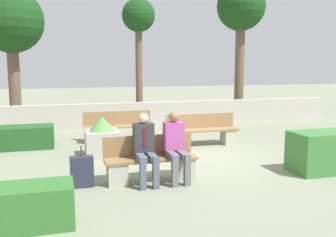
{
  "coord_description": "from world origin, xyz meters",
  "views": [
    {
      "loc": [
        -2.97,
        -8.36,
        2.21
      ],
      "look_at": [
        -0.4,
        0.5,
        0.9
      ],
      "focal_mm": 40.0,
      "sensor_mm": 36.0,
      "label": 1
    }
  ],
  "objects_px": {
    "planter_corner_left": "(102,138)",
    "suitcase": "(82,172)",
    "bench_right_side": "(118,130)",
    "bench_front": "(151,164)",
    "person_seated_man": "(145,146)",
    "bench_left_side": "(203,133)",
    "person_seated_woman": "(176,143)",
    "tree_center_right": "(241,11)",
    "tree_leftmost": "(11,23)",
    "tree_center_left": "(138,22)"
  },
  "relations": [
    {
      "from": "suitcase",
      "to": "tree_center_right",
      "type": "xyz_separation_m",
      "value": [
        7.04,
        7.72,
        4.18
      ]
    },
    {
      "from": "person_seated_woman",
      "to": "planter_corner_left",
      "type": "distance_m",
      "value": 2.73
    },
    {
      "from": "suitcase",
      "to": "person_seated_man",
      "type": "bearing_deg",
      "value": -6.84
    },
    {
      "from": "planter_corner_left",
      "to": "suitcase",
      "type": "height_order",
      "value": "planter_corner_left"
    },
    {
      "from": "person_seated_man",
      "to": "bench_front",
      "type": "bearing_deg",
      "value": 45.52
    },
    {
      "from": "bench_front",
      "to": "bench_right_side",
      "type": "height_order",
      "value": "same"
    },
    {
      "from": "suitcase",
      "to": "tree_center_left",
      "type": "xyz_separation_m",
      "value": [
        2.64,
        7.45,
        3.55
      ]
    },
    {
      "from": "person_seated_woman",
      "to": "suitcase",
      "type": "relative_size",
      "value": 1.75
    },
    {
      "from": "person_seated_woman",
      "to": "suitcase",
      "type": "distance_m",
      "value": 1.82
    },
    {
      "from": "bench_left_side",
      "to": "person_seated_woman",
      "type": "bearing_deg",
      "value": -115.09
    },
    {
      "from": "bench_front",
      "to": "person_seated_man",
      "type": "height_order",
      "value": "person_seated_man"
    },
    {
      "from": "person_seated_man",
      "to": "tree_leftmost",
      "type": "xyz_separation_m",
      "value": [
        -3.06,
        8.02,
        2.97
      ]
    },
    {
      "from": "planter_corner_left",
      "to": "tree_leftmost",
      "type": "distance_m",
      "value": 6.92
    },
    {
      "from": "bench_front",
      "to": "tree_center_left",
      "type": "relative_size",
      "value": 0.38
    },
    {
      "from": "bench_front",
      "to": "suitcase",
      "type": "height_order",
      "value": "bench_front"
    },
    {
      "from": "bench_left_side",
      "to": "tree_center_right",
      "type": "xyz_separation_m",
      "value": [
        3.59,
        4.96,
        4.12
      ]
    },
    {
      "from": "bench_right_side",
      "to": "suitcase",
      "type": "relative_size",
      "value": 2.62
    },
    {
      "from": "bench_front",
      "to": "person_seated_man",
      "type": "distance_m",
      "value": 0.45
    },
    {
      "from": "bench_front",
      "to": "tree_leftmost",
      "type": "distance_m",
      "value": 9.14
    },
    {
      "from": "tree_center_left",
      "to": "suitcase",
      "type": "bearing_deg",
      "value": -109.49
    },
    {
      "from": "tree_center_left",
      "to": "tree_center_right",
      "type": "relative_size",
      "value": 0.83
    },
    {
      "from": "person_seated_man",
      "to": "tree_center_left",
      "type": "xyz_separation_m",
      "value": [
        1.48,
        7.59,
        3.11
      ]
    },
    {
      "from": "bench_front",
      "to": "planter_corner_left",
      "type": "relative_size",
      "value": 1.81
    },
    {
      "from": "bench_right_side",
      "to": "bench_left_side",
      "type": "bearing_deg",
      "value": -21.5
    },
    {
      "from": "bench_right_side",
      "to": "person_seated_woman",
      "type": "xyz_separation_m",
      "value": [
        0.47,
        -4.15,
        0.4
      ]
    },
    {
      "from": "bench_front",
      "to": "person_seated_man",
      "type": "xyz_separation_m",
      "value": [
        -0.14,
        -0.14,
        0.4
      ]
    },
    {
      "from": "person_seated_woman",
      "to": "suitcase",
      "type": "bearing_deg",
      "value": 175.54
    },
    {
      "from": "bench_right_side",
      "to": "bench_front",
      "type": "bearing_deg",
      "value": -81.2
    },
    {
      "from": "planter_corner_left",
      "to": "tree_center_right",
      "type": "relative_size",
      "value": 0.17
    },
    {
      "from": "bench_left_side",
      "to": "tree_center_left",
      "type": "bearing_deg",
      "value": 104.99
    },
    {
      "from": "bench_front",
      "to": "bench_left_side",
      "type": "height_order",
      "value": "same"
    },
    {
      "from": "person_seated_man",
      "to": "tree_center_right",
      "type": "height_order",
      "value": "tree_center_right"
    },
    {
      "from": "person_seated_woman",
      "to": "tree_leftmost",
      "type": "relative_size",
      "value": 0.27
    },
    {
      "from": "bench_left_side",
      "to": "tree_center_right",
      "type": "relative_size",
      "value": 0.36
    },
    {
      "from": "tree_center_right",
      "to": "tree_leftmost",
      "type": "bearing_deg",
      "value": 178.98
    },
    {
      "from": "person_seated_woman",
      "to": "bench_front",
      "type": "bearing_deg",
      "value": 163.1
    },
    {
      "from": "bench_front",
      "to": "bench_right_side",
      "type": "relative_size",
      "value": 0.88
    },
    {
      "from": "bench_right_side",
      "to": "suitcase",
      "type": "xyz_separation_m",
      "value": [
        -1.28,
        -4.01,
        -0.06
      ]
    },
    {
      "from": "tree_center_left",
      "to": "tree_center_right",
      "type": "bearing_deg",
      "value": 3.52
    },
    {
      "from": "bench_left_side",
      "to": "person_seated_man",
      "type": "distance_m",
      "value": 3.71
    },
    {
      "from": "bench_front",
      "to": "person_seated_woman",
      "type": "height_order",
      "value": "person_seated_woman"
    },
    {
      "from": "bench_left_side",
      "to": "planter_corner_left",
      "type": "xyz_separation_m",
      "value": [
        -2.82,
        -0.43,
        0.1
      ]
    },
    {
      "from": "person_seated_woman",
      "to": "bench_right_side",
      "type": "bearing_deg",
      "value": 96.45
    },
    {
      "from": "bench_front",
      "to": "tree_center_left",
      "type": "distance_m",
      "value": 8.34
    },
    {
      "from": "bench_front",
      "to": "tree_leftmost",
      "type": "bearing_deg",
      "value": 112.13
    },
    {
      "from": "planter_corner_left",
      "to": "tree_leftmost",
      "type": "height_order",
      "value": "tree_leftmost"
    },
    {
      "from": "bench_left_side",
      "to": "person_seated_man",
      "type": "bearing_deg",
      "value": -123.08
    },
    {
      "from": "person_seated_woman",
      "to": "tree_center_left",
      "type": "distance_m",
      "value": 8.24
    },
    {
      "from": "bench_left_side",
      "to": "person_seated_woman",
      "type": "xyz_separation_m",
      "value": [
        -1.69,
        -2.9,
        0.4
      ]
    },
    {
      "from": "bench_front",
      "to": "planter_corner_left",
      "type": "distance_m",
      "value": 2.42
    }
  ]
}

